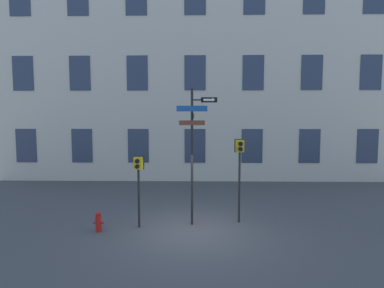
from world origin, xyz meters
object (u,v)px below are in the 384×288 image
fire_hydrant (98,222)px  street_sign_pole (194,144)px  pedestrian_signal_right (240,158)px  pedestrian_signal_left (138,172)px

fire_hydrant → street_sign_pole: bearing=13.1°
pedestrian_signal_right → fire_hydrant: 5.34m
fire_hydrant → pedestrian_signal_left: bearing=18.8°
pedestrian_signal_right → fire_hydrant: size_ratio=4.44×
pedestrian_signal_left → fire_hydrant: (-1.28, -0.43, -1.61)m
pedestrian_signal_left → pedestrian_signal_right: (3.55, 0.59, 0.42)m
pedestrian_signal_right → fire_hydrant: pedestrian_signal_right is taller
pedestrian_signal_left → fire_hydrant: pedestrian_signal_left is taller
street_sign_pole → pedestrian_signal_left: (-1.90, -0.31, -0.95)m
street_sign_pole → pedestrian_signal_left: 2.15m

